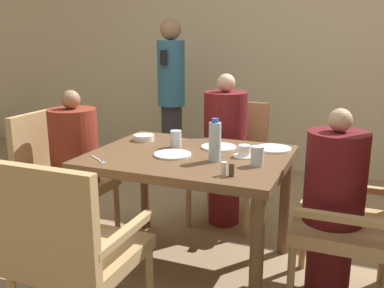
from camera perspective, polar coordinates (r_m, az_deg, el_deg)
ground_plane at (r=2.84m, az=-0.35°, el=-15.75°), size 16.00×16.00×0.00m
wall_back at (r=4.65m, az=10.71°, el=13.73°), size 8.00×0.06×2.80m
dining_table at (r=2.58m, az=-0.37°, el=-3.46°), size 1.16×0.89×0.73m
chair_left_side at (r=3.12m, az=-17.31°, el=-3.68°), size 0.52×0.52×0.91m
diner_in_left_chair at (r=3.01m, az=-15.28°, el=-2.99°), size 0.32×0.32×1.08m
chair_far_side at (r=3.39m, az=5.12°, el=-1.65°), size 0.52×0.52×0.91m
diner_in_far_chair at (r=3.23m, az=4.41°, el=-0.64°), size 0.32×0.32×1.15m
chair_right_side at (r=2.45m, az=21.58°, el=-8.92°), size 0.52×0.52×0.91m
diner_in_right_chair at (r=2.44m, az=18.31°, el=-7.53°), size 0.32×0.32×1.06m
chair_near_corner at (r=2.06m, az=-15.89°, el=-12.92°), size 0.52×0.52×0.91m
standing_host at (r=4.29m, az=-2.77°, el=6.60°), size 0.27×0.31×1.58m
plate_main_left at (r=2.52m, az=-2.60°, el=-1.41°), size 0.22×0.22×0.01m
plate_main_right at (r=2.69m, az=3.59°, el=-0.41°), size 0.22×0.22×0.01m
plate_dessert_center at (r=2.70m, az=10.78°, el=-0.60°), size 0.22×0.22×0.01m
teacup_with_saucer at (r=2.50m, az=6.98°, el=-1.06°), size 0.13×0.13×0.07m
bowl_small at (r=2.90m, az=-6.44°, el=0.85°), size 0.14×0.14×0.04m
water_bottle at (r=2.38m, az=3.07°, el=0.36°), size 0.07×0.07×0.24m
glass_tall_near at (r=2.33m, az=8.68°, el=-1.61°), size 0.07×0.07×0.11m
glass_tall_mid at (r=2.69m, az=-2.17°, el=0.68°), size 0.07×0.07×0.11m
salt_shaker at (r=2.16m, az=4.30°, el=-3.31°), size 0.03×0.03×0.07m
pepper_shaker at (r=2.15m, az=5.30°, el=-3.47°), size 0.03×0.03×0.07m
fork_beside_plate at (r=2.47m, az=-12.31°, el=-2.11°), size 0.16×0.12×0.00m
knife_beside_plate at (r=2.90m, az=0.41°, el=0.60°), size 0.18×0.10×0.00m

